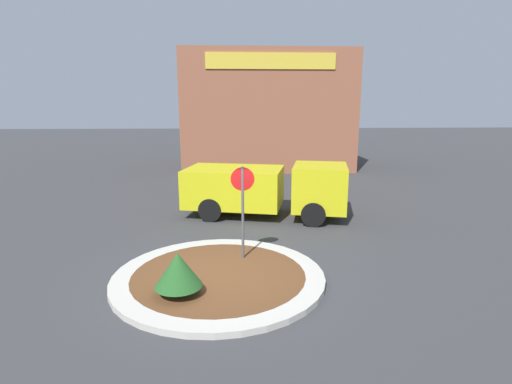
# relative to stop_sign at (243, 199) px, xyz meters

# --- Properties ---
(ground_plane) EXTENTS (120.00, 120.00, 0.00)m
(ground_plane) POSITION_rel_stop_sign_xyz_m (-0.60, -1.00, -1.73)
(ground_plane) COLOR #38383A
(traffic_island) EXTENTS (5.04, 5.04, 0.14)m
(traffic_island) POSITION_rel_stop_sign_xyz_m (-0.60, -1.00, -1.66)
(traffic_island) COLOR #BCB7AD
(traffic_island) RESTS_ON ground_plane
(stop_sign) EXTENTS (0.60, 0.07, 2.57)m
(stop_sign) POSITION_rel_stop_sign_xyz_m (0.00, 0.00, 0.00)
(stop_sign) COLOR #4C4C51
(stop_sign) RESTS_ON ground_plane
(island_shrub) EXTENTS (1.01, 1.01, 0.93)m
(island_shrub) POSITION_rel_stop_sign_xyz_m (-1.41, -1.99, -1.03)
(island_shrub) COLOR brown
(island_shrub) RESTS_ON traffic_island
(utility_truck) EXTENTS (6.21, 3.49, 1.96)m
(utility_truck) POSITION_rel_stop_sign_xyz_m (0.92, 4.51, -0.65)
(utility_truck) COLOR gold
(utility_truck) RESTS_ON ground_plane
(storefront_building) EXTENTS (10.54, 6.07, 7.29)m
(storefront_building) POSITION_rel_stop_sign_xyz_m (1.93, 16.57, 1.91)
(storefront_building) COLOR #93563D
(storefront_building) RESTS_ON ground_plane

